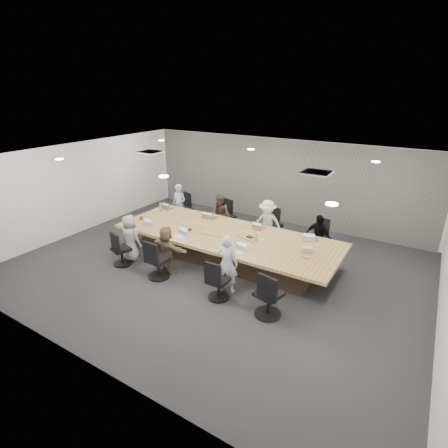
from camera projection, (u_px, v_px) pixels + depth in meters
The scene contains 40 objects.
floor at pixel (216, 266), 9.10m from camera, with size 10.00×8.00×0.00m, color #2A2A2E.
ceiling at pixel (215, 159), 8.07m from camera, with size 10.00×8.00×0.00m, color white.
wall_back at pixel (280, 181), 11.75m from camera, with size 10.00×2.80×0.00m, color silver.
wall_front at pixel (76, 292), 5.41m from camera, with size 10.00×2.80×0.00m, color silver.
wall_left at pixel (83, 187), 11.02m from camera, with size 8.00×2.80×0.00m, color silver.
curtain at pixel (279, 181), 11.69m from camera, with size 9.80×0.04×2.80m, color slate.
conference_table at pixel (226, 245), 9.35m from camera, with size 6.00×2.20×0.74m.
chair_0 at pixel (186, 211), 11.99m from camera, with size 0.49×0.49×0.73m, color black, non-canonical shape.
chair_1 at pixel (226, 219), 11.18m from camera, with size 0.55×0.55×0.82m, color black, non-canonical shape.
chair_2 at pixel (272, 228), 10.41m from camera, with size 0.57×0.57×0.85m, color black, non-canonical shape.
chair_3 at pixel (321, 241), 9.71m from camera, with size 0.49×0.49×0.72m, color black, non-canonical shape.
chair_4 at pixel (121, 252), 9.06m from camera, with size 0.50×0.50×0.74m, color black, non-canonical shape.
chair_5 at pixel (158, 262), 8.43m from camera, with size 0.55×0.55×0.81m, color black, non-canonical shape.
chair_6 at pixel (219, 284), 7.60m from camera, with size 0.49×0.49×0.73m, color black, non-canonical shape.
chair_7 at pixel (269, 297), 7.00m from camera, with size 0.57×0.57×0.85m, color black, non-canonical shape.
person_0 at pixel (179, 205), 11.60m from camera, with size 0.51×0.33×1.39m, color #8CA0CB.
laptop_0 at pixel (168, 208), 11.14m from camera, with size 0.30×0.20×0.02m, color #8C6647.
person_1 at pixel (221, 215), 10.82m from camera, with size 0.63×0.49×1.29m, color #392A27.
laptop_1 at pixel (211, 217), 10.34m from camera, with size 0.35×0.24×0.02m, color #8C6647.
person_2 at pixel (267, 223), 10.03m from camera, with size 0.90×0.52×1.39m, color #AEC4B1.
laptop_2 at pixel (259, 228), 9.57m from camera, with size 0.29×0.20×0.02m, color #8C6647.
person_3 at pixel (318, 237), 9.33m from camera, with size 0.73×0.30×1.25m, color black.
laptop_3 at pixel (311, 239), 8.85m from camera, with size 0.31×0.21×0.02m, color #B2B2B7.
person_4 at pixel (130, 238), 9.24m from camera, with size 0.62×0.40×1.26m, color gray.
laptop_4 at pixel (145, 227), 9.63m from camera, with size 0.30×0.21×0.02m, color #B2B2B7.
person_5 at pixel (167, 250), 8.63m from camera, with size 1.13×0.36×1.22m, color brown.
laptop_5 at pixel (181, 237), 9.02m from camera, with size 0.33×0.23×0.02m, color #B2B2B7.
person_6 at pixel (227, 264), 7.76m from camera, with size 0.51×0.33×1.39m, color #B0AFC5.
laptop_6 at pixel (239, 252), 8.17m from camera, with size 0.31×0.22×0.02m, color #B2B2B7.
bottle_green_left at pixel (161, 207), 10.82m from camera, with size 0.08×0.08×0.27m, color #4A8B62.
bottle_green_right at pixel (256, 237), 8.72m from camera, with size 0.06×0.06×0.22m, color #4A8B62.
bottle_clear at pixel (178, 218), 10.04m from camera, with size 0.06×0.06×0.21m, color silver.
cup_white_far at pixel (205, 226), 9.65m from camera, with size 0.07×0.07×0.09m, color white.
cup_white_near at pixel (262, 241), 8.65m from camera, with size 0.08×0.08×0.10m, color white.
mug_brown at pixel (141, 218), 10.17m from camera, with size 0.09×0.09×0.12m, color brown.
mic_left at pixel (189, 229), 9.47m from camera, with size 0.15×0.10×0.03m, color black.
mic_right at pixel (250, 237), 8.98m from camera, with size 0.15×0.10×0.03m, color black.
stapler at pixel (228, 239), 8.82m from camera, with size 0.16×0.04×0.06m, color black.
canvas_bag at pixel (307, 250), 8.16m from camera, with size 0.25×0.15×0.13m, color tan.
snack_packet at pixel (306, 257), 7.91m from camera, with size 0.17×0.11×0.04m, color #C0802E.
Camera 1 is at (4.39, -6.75, 4.37)m, focal length 28.00 mm.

